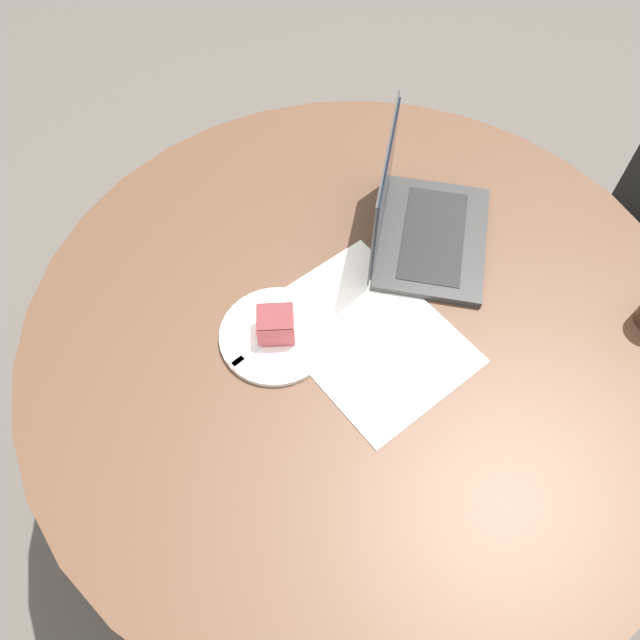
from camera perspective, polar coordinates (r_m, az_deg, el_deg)
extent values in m
plane|color=#4C4742|center=(1.93, 2.70, -11.88)|extent=(12.00, 12.00, 0.00)
cylinder|color=#4C3323|center=(1.92, 2.71, -11.77)|extent=(0.46, 0.46, 0.02)
cylinder|color=#4C3323|center=(1.60, 3.21, -7.39)|extent=(0.10, 0.10, 0.68)
cylinder|color=#4C3323|center=(1.29, 3.96, -0.75)|extent=(1.40, 1.40, 0.03)
cube|color=black|center=(1.97, 27.01, -6.13)|extent=(0.05, 0.05, 0.44)
cube|color=black|center=(2.08, 21.42, 2.63)|extent=(0.05, 0.05, 0.44)
cube|color=white|center=(1.26, 4.38, -1.34)|extent=(0.41, 0.32, 0.00)
cylinder|color=white|center=(1.26, -4.06, -1.40)|extent=(0.23, 0.23, 0.01)
cube|color=#B74C51|center=(1.23, -4.06, -0.46)|extent=(0.10, 0.10, 0.06)
cube|color=maroon|center=(1.20, -4.15, 0.33)|extent=(0.09, 0.09, 0.00)
cube|color=silver|center=(1.24, -4.92, -1.84)|extent=(0.01, 0.17, 0.00)
cube|color=silver|center=(1.22, -7.54, -3.81)|extent=(0.03, 0.03, 0.00)
cube|color=#2D2D2D|center=(1.42, 10.27, 7.41)|extent=(0.38, 0.40, 0.02)
cube|color=black|center=(1.41, 10.33, 7.66)|extent=(0.27, 0.30, 0.00)
cube|color=#2D2D2D|center=(1.32, 5.82, 11.83)|extent=(0.20, 0.27, 0.24)
cube|color=black|center=(1.32, 5.99, 11.80)|extent=(0.19, 0.25, 0.22)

